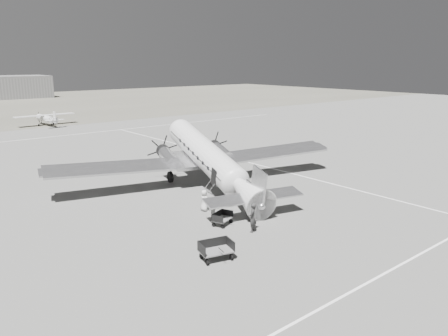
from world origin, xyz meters
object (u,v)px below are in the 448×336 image
Objects in this scene: dc3_airliner at (209,160)px; ground_crew at (253,218)px; passenger at (204,200)px; baggage_cart_near at (222,219)px; light_plane_right at (46,119)px; ramp_agent at (214,208)px; baggage_cart_far at (216,251)px.

ground_crew is (-3.86, -9.60, -1.59)m from dc3_airliner.
baggage_cart_near is at bearing 165.15° from passenger.
dc3_airliner is 48.25m from light_plane_right.
dc3_airliner is 6.07m from passenger.
baggage_cart_near is 3.16m from passenger.
passenger is (0.43, 1.73, 0.01)m from ramp_agent.
baggage_cart_far is 6.53m from ramp_agent.
ramp_agent is (0.33, 1.31, 0.35)m from baggage_cart_near.
baggage_cart_far is at bearing -9.01° from ground_crew.
light_plane_right is 6.62× the size of baggage_cart_near.
baggage_cart_far is (-8.19, -11.32, -2.01)m from dc3_airliner.
baggage_cart_near is 2.36m from ground_crew.
dc3_airliner reaches higher than passenger.
light_plane_right reaches higher than ground_crew.
dc3_airliner is 7.66m from ramp_agent.
ground_crew is at bearing -159.64° from ramp_agent.
baggage_cart_near is at bearing 179.75° from ramp_agent.
ground_crew is 1.23× the size of ramp_agent.
dc3_airliner reaches higher than ground_crew.
ground_crew is at bearing 178.86° from passenger.
light_plane_right reaches higher than ramp_agent.
dc3_airliner reaches higher than baggage_cart_far.
passenger is at bearing -121.01° from ground_crew.
baggage_cart_near is 0.97× the size of passenger.
ramp_agent is at bearing -114.10° from ground_crew.
light_plane_right is 55.98m from baggage_cart_near.
light_plane_right is 58.07m from ground_crew.
dc3_airliner reaches higher than light_plane_right.
baggage_cart_near is 0.98× the size of ramp_agent.
dc3_airliner is 14.11m from baggage_cart_far.
baggage_cart_far is 1.22× the size of ramp_agent.
light_plane_right is 6.51× the size of ramp_agent.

